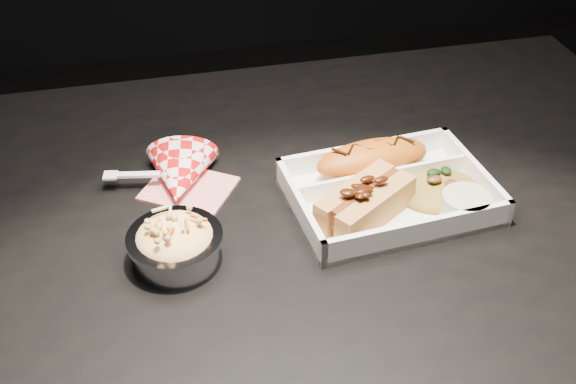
# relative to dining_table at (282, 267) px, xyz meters

# --- Properties ---
(dining_table) EXTENTS (1.20, 0.80, 0.75)m
(dining_table) POSITION_rel_dining_table_xyz_m (0.00, 0.00, 0.00)
(dining_table) COLOR black
(dining_table) RESTS_ON ground
(food_tray) EXTENTS (0.26, 0.20, 0.04)m
(food_tray) POSITION_rel_dining_table_xyz_m (0.14, -0.01, 0.10)
(food_tray) COLOR white
(food_tray) RESTS_ON dining_table
(fried_pastry) EXTENTS (0.16, 0.08, 0.05)m
(fried_pastry) POSITION_rel_dining_table_xyz_m (0.13, 0.05, 0.12)
(fried_pastry) COLOR #C35A13
(fried_pastry) RESTS_ON food_tray
(hotdog) EXTENTS (0.14, 0.12, 0.06)m
(hotdog) POSITION_rel_dining_table_xyz_m (0.10, -0.04, 0.12)
(hotdog) COLOR #C78644
(hotdog) RESTS_ON food_tray
(fried_rice_mound) EXTENTS (0.12, 0.10, 0.03)m
(fried_rice_mound) POSITION_rel_dining_table_xyz_m (0.20, -0.01, 0.11)
(fried_rice_mound) COLOR olive
(fried_rice_mound) RESTS_ON food_tray
(cupcake_liner) EXTENTS (0.06, 0.06, 0.03)m
(cupcake_liner) POSITION_rel_dining_table_xyz_m (0.22, -0.06, 0.11)
(cupcake_liner) COLOR #B4C796
(cupcake_liner) RESTS_ON food_tray
(foil_coleslaw_cup) EXTENTS (0.11, 0.11, 0.06)m
(foil_coleslaw_cup) POSITION_rel_dining_table_xyz_m (-0.14, -0.06, 0.12)
(foil_coleslaw_cup) COLOR silver
(foil_coleslaw_cup) RESTS_ON dining_table
(napkin_fork) EXTENTS (0.18, 0.14, 0.10)m
(napkin_fork) POSITION_rel_dining_table_xyz_m (-0.12, 0.09, 0.11)
(napkin_fork) COLOR red
(napkin_fork) RESTS_ON dining_table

